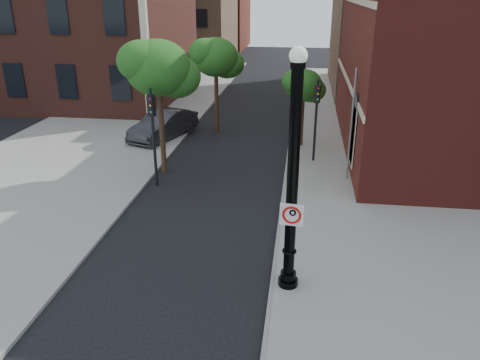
# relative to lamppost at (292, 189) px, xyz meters

# --- Properties ---
(ground) EXTENTS (120.00, 120.00, 0.00)m
(ground) POSITION_rel_lamppost_xyz_m (-2.51, -0.07, -3.14)
(ground) COLOR black
(ground) RESTS_ON ground
(sidewalk_right) EXTENTS (8.00, 60.00, 0.12)m
(sidewalk_right) POSITION_rel_lamppost_xyz_m (3.49, 9.93, -3.08)
(sidewalk_right) COLOR gray
(sidewalk_right) RESTS_ON ground
(sidewalk_left) EXTENTS (10.00, 50.00, 0.12)m
(sidewalk_left) POSITION_rel_lamppost_xyz_m (-11.51, 17.93, -3.08)
(sidewalk_left) COLOR gray
(sidewalk_left) RESTS_ON ground
(curb_edge) EXTENTS (0.10, 60.00, 0.14)m
(curb_edge) POSITION_rel_lamppost_xyz_m (-0.46, 9.93, -3.07)
(curb_edge) COLOR gray
(curb_edge) RESTS_ON ground
(bg_building_tan_a) EXTENTS (12.00, 12.00, 12.00)m
(bg_building_tan_a) POSITION_rel_lamppost_xyz_m (-14.51, 43.93, 2.86)
(bg_building_tan_a) COLOR #936F50
(bg_building_tan_a) RESTS_ON ground
(bg_building_red) EXTENTS (12.00, 12.00, 10.00)m
(bg_building_red) POSITION_rel_lamppost_xyz_m (-14.51, 57.93, 1.86)
(bg_building_red) COLOR maroon
(bg_building_red) RESTS_ON ground
(bg_building_tan_b) EXTENTS (22.00, 14.00, 14.00)m
(bg_building_tan_b) POSITION_rel_lamppost_xyz_m (13.49, 29.93, 3.86)
(bg_building_tan_b) COLOR #936F50
(bg_building_tan_b) RESTS_ON ground
(lamppost) EXTENTS (0.58, 0.58, 6.81)m
(lamppost) POSITION_rel_lamppost_xyz_m (0.00, 0.00, 0.00)
(lamppost) COLOR black
(lamppost) RESTS_ON ground
(no_parking_sign) EXTENTS (0.64, 0.12, 0.64)m
(no_parking_sign) POSITION_rel_lamppost_xyz_m (0.02, -0.17, -0.69)
(no_parking_sign) COLOR white
(no_parking_sign) RESTS_ON ground
(parked_car) EXTENTS (3.21, 5.16, 1.60)m
(parked_car) POSITION_rel_lamppost_xyz_m (-7.69, 13.70, -2.34)
(parked_car) COLOR #2A2A2E
(parked_car) RESTS_ON ground
(traffic_signal_left) EXTENTS (0.33, 0.38, 4.28)m
(traffic_signal_left) POSITION_rel_lamppost_xyz_m (-6.04, 6.89, -0.26)
(traffic_signal_left) COLOR black
(traffic_signal_left) RESTS_ON ground
(traffic_signal_right) EXTENTS (0.31, 0.36, 4.14)m
(traffic_signal_right) POSITION_rel_lamppost_xyz_m (0.82, 10.74, -0.36)
(traffic_signal_right) COLOR black
(traffic_signal_right) RESTS_ON ground
(utility_pole) EXTENTS (0.10, 0.10, 5.02)m
(utility_pole) POSITION_rel_lamppost_xyz_m (2.29, 8.56, -0.63)
(utility_pole) COLOR #999999
(utility_pole) RESTS_ON ground
(street_tree_a) EXTENTS (3.38, 3.05, 6.09)m
(street_tree_a) POSITION_rel_lamppost_xyz_m (-6.09, 8.45, 1.66)
(street_tree_a) COLOR black
(street_tree_a) RESTS_ON ground
(street_tree_b) EXTENTS (3.06, 2.76, 5.51)m
(street_tree_b) POSITION_rel_lamppost_xyz_m (-4.86, 15.46, 1.20)
(street_tree_b) COLOR black
(street_tree_b) RESTS_ON ground
(street_tree_c) EXTENTS (2.34, 2.11, 4.21)m
(street_tree_c) POSITION_rel_lamppost_xyz_m (0.17, 13.23, 0.17)
(street_tree_c) COLOR black
(street_tree_c) RESTS_ON ground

